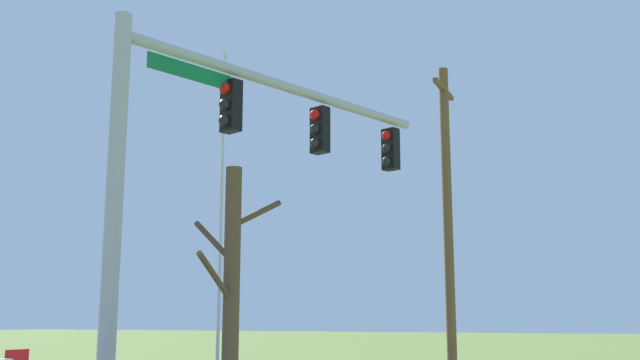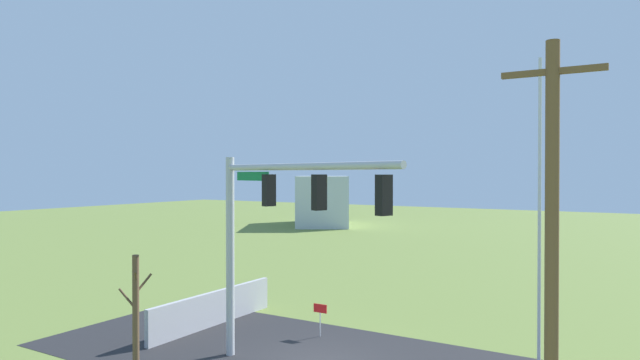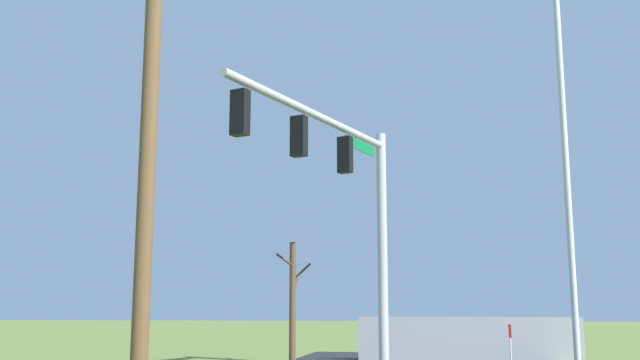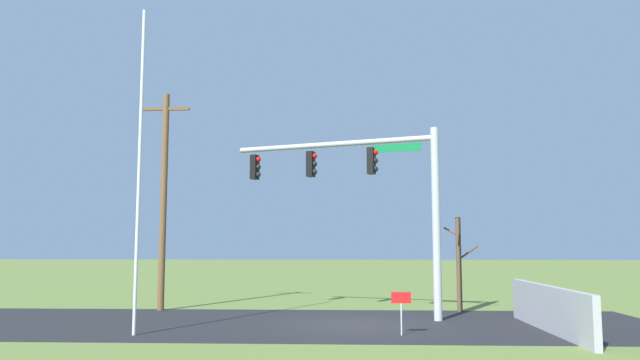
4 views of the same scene
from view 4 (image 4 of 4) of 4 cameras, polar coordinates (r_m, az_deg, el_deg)
The scene contains 9 objects.
ground_plane at distance 19.85m, azimuth 3.22°, elevation -13.64°, with size 160.00×160.00×0.00m, color olive.
road_surface at distance 20.21m, azimuth -8.52°, elevation -13.44°, with size 28.00×8.00×0.01m, color #232326.
sidewalk_corner at distance 21.10m, azimuth 14.05°, elevation -13.01°, with size 6.00×6.00×0.01m, color #B7B5AD.
retaining_fence at distance 19.20m, azimuth 21.13°, elevation -11.46°, with size 0.20×6.87×1.35m, color #A8A8AD.
signal_mast at distance 21.46m, azimuth 4.82°, elevation -0.29°, with size 7.42×2.78×6.63m.
flagpole at distance 18.13m, azimuth -16.97°, elevation 1.11°, with size 0.10×0.10×9.59m, color silver.
utility_pole at distance 24.46m, azimuth -14.79°, elevation -1.51°, with size 1.90×0.26×8.63m.
bare_tree at distance 23.80m, azimuth 13.21°, elevation -7.72°, with size 1.27×1.02×3.63m.
open_sign at distance 17.41m, azimuth 7.80°, elevation -11.64°, with size 0.56×0.04×1.22m.
Camera 4 is at (-0.20, -19.68, 2.58)m, focal length 33.31 mm.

